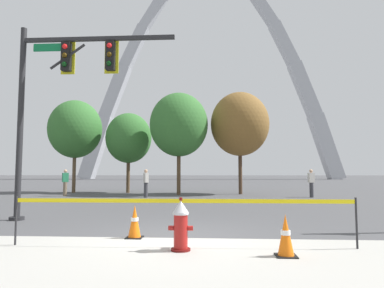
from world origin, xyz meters
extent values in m
plane|color=#474749|center=(0.00, 0.00, 0.00)|extent=(240.00, 240.00, 0.00)
cylinder|color=#5E0F0D|center=(0.25, -1.41, 0.03)|extent=(0.36, 0.36, 0.05)
cylinder|color=maroon|center=(0.25, -1.41, 0.36)|extent=(0.26, 0.26, 0.62)
cylinder|color=#B7B7BC|center=(0.25, -1.41, 0.69)|extent=(0.30, 0.30, 0.04)
cone|color=#B7B7BC|center=(0.25, -1.41, 0.82)|extent=(0.30, 0.30, 0.22)
cylinder|color=#5E0F0D|center=(0.25, -1.41, 0.96)|extent=(0.06, 0.06, 0.06)
cylinder|color=maroon|center=(0.07, -1.41, 0.42)|extent=(0.10, 0.09, 0.09)
cylinder|color=maroon|center=(0.43, -1.41, 0.42)|extent=(0.10, 0.09, 0.09)
cylinder|color=maroon|center=(0.25, -1.21, 0.33)|extent=(0.13, 0.14, 0.13)
cylinder|color=#5E0F0D|center=(0.25, -1.13, 0.33)|extent=(0.15, 0.03, 0.15)
cylinder|color=#232326|center=(-3.09, -1.12, 0.49)|extent=(0.04, 0.04, 0.98)
cylinder|color=#232326|center=(3.60, -1.05, 0.49)|extent=(0.04, 0.04, 0.98)
cube|color=yellow|center=(0.25, -1.08, 0.90)|extent=(6.69, 0.07, 0.08)
cube|color=black|center=(2.12, -1.73, 0.01)|extent=(0.36, 0.36, 0.03)
cone|color=orange|center=(2.12, -1.73, 0.38)|extent=(0.28, 0.28, 0.70)
cylinder|color=white|center=(2.12, -1.73, 0.42)|extent=(0.17, 0.17, 0.08)
cube|color=black|center=(-0.88, -0.24, 0.01)|extent=(0.36, 0.36, 0.03)
cone|color=orange|center=(-0.88, -0.24, 0.38)|extent=(0.28, 0.28, 0.70)
cylinder|color=white|center=(-0.88, -0.24, 0.42)|extent=(0.17, 0.17, 0.08)
cylinder|color=#232326|center=(-5.10, 2.37, 3.00)|extent=(0.18, 0.18, 6.00)
cylinder|color=#232326|center=(-5.10, 2.37, 0.05)|extent=(0.44, 0.44, 0.10)
cube|color=#232326|center=(-2.70, 2.37, 5.60)|extent=(4.80, 0.12, 0.12)
cylinder|color=#232326|center=(-3.66, 2.37, 5.05)|extent=(1.11, 0.08, 0.81)
cube|color=black|center=(-3.70, 2.37, 5.05)|extent=(0.26, 0.24, 0.90)
cube|color=gold|center=(-3.70, 2.51, 5.05)|extent=(0.44, 0.03, 1.04)
sphere|color=red|center=(-3.70, 2.24, 5.33)|extent=(0.16, 0.16, 0.16)
sphere|color=#392706|center=(-3.70, 2.24, 5.05)|extent=(0.16, 0.16, 0.16)
sphere|color=black|center=(-3.70, 2.24, 4.77)|extent=(0.16, 0.16, 0.16)
cube|color=black|center=(-2.30, 2.37, 5.05)|extent=(0.26, 0.24, 0.90)
cube|color=gold|center=(-2.30, 2.51, 5.05)|extent=(0.44, 0.03, 1.04)
sphere|color=red|center=(-2.30, 2.24, 5.33)|extent=(0.16, 0.16, 0.16)
sphere|color=#392706|center=(-2.30, 2.24, 5.05)|extent=(0.16, 0.16, 0.16)
sphere|color=black|center=(-2.30, 2.24, 4.77)|extent=(0.16, 0.16, 0.16)
cube|color=#0F6638|center=(-4.30, 2.35, 5.35)|extent=(0.90, 0.04, 0.24)
cube|color=#B2B5BC|center=(-21.95, 58.12, 5.98)|extent=(6.18, 2.61, 12.82)
cube|color=#B2B5BC|center=(-18.29, 58.12, 16.94)|extent=(5.93, 2.38, 10.88)
cube|color=#B2B5BC|center=(-14.63, 58.12, 25.91)|extent=(5.65, 2.15, 8.96)
cube|color=#B2B5BC|center=(-10.97, 58.12, 32.88)|extent=(5.35, 1.92, 7.06)
cube|color=#B2B5BC|center=(10.97, 58.12, 32.88)|extent=(5.35, 1.92, 7.06)
cube|color=#B2B5BC|center=(14.63, 58.12, 25.91)|extent=(5.65, 2.15, 8.96)
cube|color=#B2B5BC|center=(18.29, 58.12, 16.94)|extent=(5.93, 2.38, 10.88)
cube|color=#B2B5BC|center=(21.95, 58.12, 5.98)|extent=(6.18, 2.61, 12.82)
cylinder|color=brown|center=(-8.82, 15.76, 1.39)|extent=(0.24, 0.24, 2.78)
ellipsoid|color=#336B2D|center=(-8.82, 15.76, 4.44)|extent=(3.70, 3.70, 4.07)
cylinder|color=brown|center=(-5.00, 15.75, 1.18)|extent=(0.24, 0.24, 2.37)
ellipsoid|color=#336B2D|center=(-5.00, 15.75, 3.79)|extent=(3.16, 3.16, 3.47)
cylinder|color=brown|center=(-1.31, 13.93, 1.39)|extent=(0.24, 0.24, 2.78)
ellipsoid|color=#336B2D|center=(-1.31, 13.93, 4.45)|extent=(3.71, 3.71, 4.08)
cylinder|color=#473323|center=(2.63, 14.78, 1.43)|extent=(0.24, 0.24, 2.86)
ellipsoid|color=brown|center=(2.63, 14.78, 4.58)|extent=(3.81, 3.81, 4.20)
cylinder|color=#38383D|center=(6.44, 12.26, 0.42)|extent=(0.22, 0.22, 0.84)
cube|color=beige|center=(6.44, 12.26, 1.11)|extent=(0.38, 0.29, 0.54)
sphere|color=tan|center=(6.44, 12.26, 1.49)|extent=(0.20, 0.20, 0.20)
cylinder|color=#38383D|center=(-2.94, 11.58, 0.42)|extent=(0.22, 0.22, 0.84)
cube|color=beige|center=(-2.94, 11.58, 1.11)|extent=(0.35, 0.39, 0.54)
sphere|color=tan|center=(-2.94, 11.58, 1.49)|extent=(0.20, 0.20, 0.20)
cylinder|color=brown|center=(-7.98, 12.40, 0.42)|extent=(0.22, 0.22, 0.84)
cube|color=#23754C|center=(-7.98, 12.40, 1.11)|extent=(0.39, 0.37, 0.54)
sphere|color=tan|center=(-7.98, 12.40, 1.49)|extent=(0.20, 0.20, 0.20)
camera|label=1|loc=(0.86, -7.95, 1.48)|focal=32.47mm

